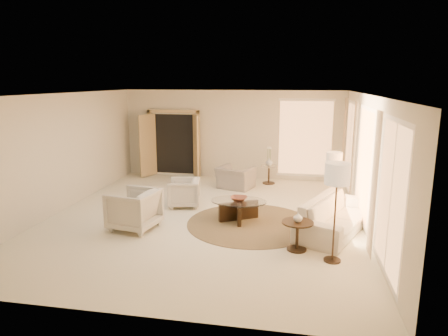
% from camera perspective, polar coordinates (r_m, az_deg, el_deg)
% --- Properties ---
extents(room, '(7.04, 8.04, 2.83)m').
position_cam_1_polar(room, '(8.91, -3.00, 1.43)').
color(room, '#EBE4C6').
rests_on(room, ground).
extents(windows_right, '(0.10, 6.40, 2.40)m').
position_cam_1_polar(windows_right, '(8.89, 19.34, 0.41)').
color(windows_right, '#FFAF66').
rests_on(windows_right, room).
extents(window_back_corner, '(1.70, 0.10, 2.40)m').
position_cam_1_polar(window_back_corner, '(12.58, 11.53, 4.19)').
color(window_back_corner, '#FFAF66').
rests_on(window_back_corner, room).
extents(curtains_right, '(0.06, 5.20, 2.60)m').
position_cam_1_polar(curtains_right, '(9.77, 18.25, 1.21)').
color(curtains_right, tan).
rests_on(curtains_right, room).
extents(french_doors, '(1.95, 0.66, 2.16)m').
position_cam_1_polar(french_doors, '(13.09, -7.24, 3.40)').
color(french_doors, tan).
rests_on(french_doors, room).
extents(area_rug, '(3.14, 3.14, 0.01)m').
position_cam_1_polar(area_rug, '(8.90, 3.85, -7.91)').
color(area_rug, '#3D301C').
rests_on(area_rug, room).
extents(sofa, '(1.83, 2.58, 0.70)m').
position_cam_1_polar(sofa, '(8.67, 15.68, -6.50)').
color(sofa, beige).
rests_on(sofa, room).
extents(armchair_left, '(0.82, 0.86, 0.77)m').
position_cam_1_polar(armchair_left, '(10.03, -5.74, -3.33)').
color(armchair_left, beige).
rests_on(armchair_left, room).
extents(armchair_right, '(1.00, 1.05, 0.93)m').
position_cam_1_polar(armchair_right, '(8.67, -12.75, -5.52)').
color(armchair_right, beige).
rests_on(armchair_right, room).
extents(accent_chair, '(1.13, 0.91, 0.85)m').
position_cam_1_polar(accent_chair, '(11.62, 1.64, -0.86)').
color(accent_chair, gray).
rests_on(accent_chair, room).
extents(coffee_table, '(1.66, 1.66, 0.46)m').
position_cam_1_polar(coffee_table, '(9.01, 2.11, -5.73)').
color(coffee_table, black).
rests_on(coffee_table, room).
extents(end_table, '(0.59, 0.59, 0.55)m').
position_cam_1_polar(end_table, '(7.57, 10.43, -8.79)').
color(end_table, black).
rests_on(end_table, room).
extents(side_table, '(0.49, 0.49, 0.57)m').
position_cam_1_polar(side_table, '(12.24, 6.42, -0.66)').
color(side_table, '#32261D').
rests_on(side_table, room).
extents(floor_lamp_near, '(0.36, 0.36, 1.49)m').
position_cam_1_polar(floor_lamp_near, '(9.47, 15.45, 0.87)').
color(floor_lamp_near, '#32261D').
rests_on(floor_lamp_near, room).
extents(floor_lamp_far, '(0.42, 0.42, 1.75)m').
position_cam_1_polar(floor_lamp_far, '(6.93, 15.87, -1.43)').
color(floor_lamp_far, '#32261D').
rests_on(floor_lamp_far, room).
extents(bowl, '(0.38, 0.38, 0.09)m').
position_cam_1_polar(bowl, '(8.95, 2.12, -4.41)').
color(bowl, brown).
rests_on(bowl, coffee_table).
extents(end_vase, '(0.19, 0.19, 0.18)m').
position_cam_1_polar(end_vase, '(7.48, 10.51, -6.93)').
color(end_vase, silver).
rests_on(end_vase, end_table).
extents(side_vase, '(0.27, 0.27, 0.23)m').
position_cam_1_polar(side_vase, '(12.17, 6.46, 0.87)').
color(side_vase, silver).
rests_on(side_vase, side_table).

